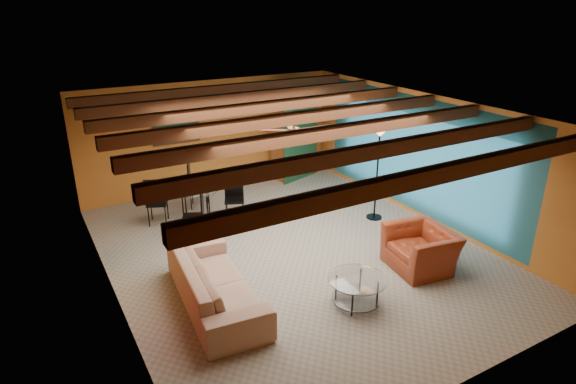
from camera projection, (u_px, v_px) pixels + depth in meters
room at (291, 129)px, 8.48m from camera, size 6.52×8.01×2.71m
sofa at (216, 283)px, 7.54m from camera, size 1.23×2.64×0.75m
armchair at (421, 249)px, 8.58m from camera, size 1.15×1.27×0.74m
coffee_table at (356, 291)px, 7.58m from camera, size 0.96×0.96×0.47m
dining_table at (196, 198)px, 10.32m from camera, size 2.71×2.71×1.07m
armoire at (295, 137)px, 12.86m from camera, size 1.35×0.95×2.15m
floor_lamp at (377, 173)px, 10.30m from camera, size 0.55×0.55×2.07m
ceiling_fan at (294, 131)px, 8.39m from camera, size 1.50×1.50×0.44m
painting at (176, 128)px, 11.43m from camera, size 1.05×0.03×0.65m
potted_plant at (295, 87)px, 12.38m from camera, size 0.45×0.40×0.47m
vase at (194, 170)px, 10.09m from camera, size 0.20×0.20×0.20m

